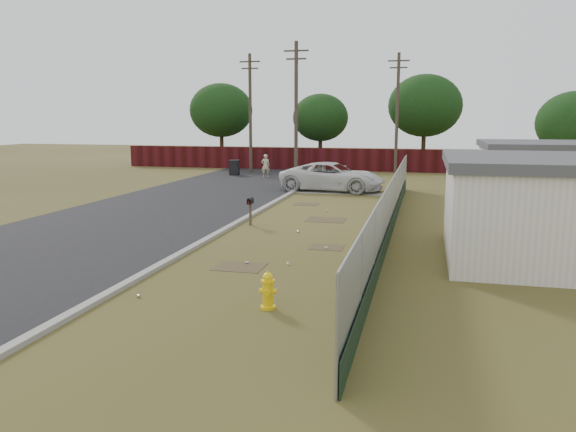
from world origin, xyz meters
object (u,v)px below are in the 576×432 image
(pickup_truck, at_px, (333,177))
(mailbox, at_px, (250,203))
(pedestrian, at_px, (265,166))
(fire_hydrant, at_px, (268,291))
(trash_bin, at_px, (234,167))

(pickup_truck, bearing_deg, mailbox, 178.65)
(pedestrian, bearing_deg, pickup_truck, 111.23)
(fire_hydrant, relative_size, pedestrian, 0.53)
(mailbox, xyz_separation_m, pickup_truck, (1.45, 11.23, -0.04))
(pedestrian, distance_m, trash_bin, 2.85)
(mailbox, bearing_deg, fire_hydrant, -70.14)
(mailbox, distance_m, pedestrian, 18.17)
(mailbox, distance_m, trash_bin, 19.90)
(mailbox, xyz_separation_m, trash_bin, (-7.14, 18.57, -0.31))
(fire_hydrant, distance_m, mailbox, 9.96)
(pickup_truck, distance_m, pedestrian, 8.71)
(mailbox, bearing_deg, pedestrian, 104.20)
(fire_hydrant, distance_m, pickup_truck, 20.67)
(mailbox, bearing_deg, trash_bin, 111.02)
(pickup_truck, bearing_deg, fire_hydrant, -168.63)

